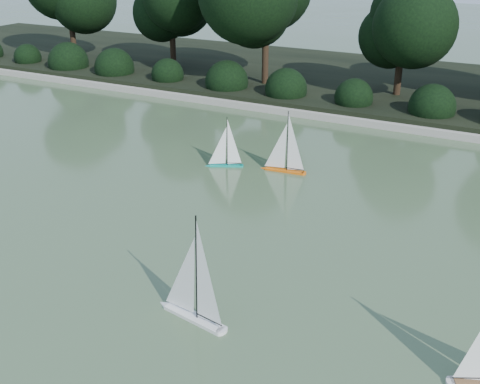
% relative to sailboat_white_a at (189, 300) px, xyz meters
% --- Properties ---
extents(ground, '(80.00, 80.00, 0.00)m').
position_rel_sailboat_white_a_xyz_m(ground, '(-1.29, 0.35, -0.25)').
color(ground, '#3A4E2F').
rests_on(ground, ground).
extents(pond_coping, '(40.00, 0.35, 0.18)m').
position_rel_sailboat_white_a_xyz_m(pond_coping, '(-1.29, 9.35, -0.16)').
color(pond_coping, gray).
rests_on(pond_coping, ground).
extents(far_bank, '(40.00, 8.00, 0.30)m').
position_rel_sailboat_white_a_xyz_m(far_bank, '(-1.29, 13.35, -0.10)').
color(far_bank, black).
rests_on(far_bank, ground).
extents(tree_line, '(26.31, 3.93, 4.39)m').
position_rel_sailboat_white_a_xyz_m(tree_line, '(-0.06, 11.78, 2.39)').
color(tree_line, black).
rests_on(tree_line, ground).
extents(shrub_hedge, '(29.10, 1.10, 1.10)m').
position_rel_sailboat_white_a_xyz_m(shrub_hedge, '(-1.29, 10.25, 0.20)').
color(shrub_hedge, black).
rests_on(shrub_hedge, ground).
extents(sailboat_white_a, '(1.17, 0.39, 1.60)m').
position_rel_sailboat_white_a_xyz_m(sailboat_white_a, '(0.00, 0.00, 0.00)').
color(sailboat_white_a, silver).
rests_on(sailboat_white_a, ground).
extents(sailboat_orange, '(1.04, 0.26, 1.41)m').
position_rel_sailboat_white_a_xyz_m(sailboat_orange, '(-1.07, 5.35, -0.03)').
color(sailboat_orange, '#E15E0C').
rests_on(sailboat_orange, ground).
extents(sailboat_teal, '(0.81, 0.48, 1.16)m').
position_rel_sailboat_white_a_xyz_m(sailboat_teal, '(-2.31, 5.01, -0.07)').
color(sailboat_teal, '#0D8F7C').
rests_on(sailboat_teal, ground).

